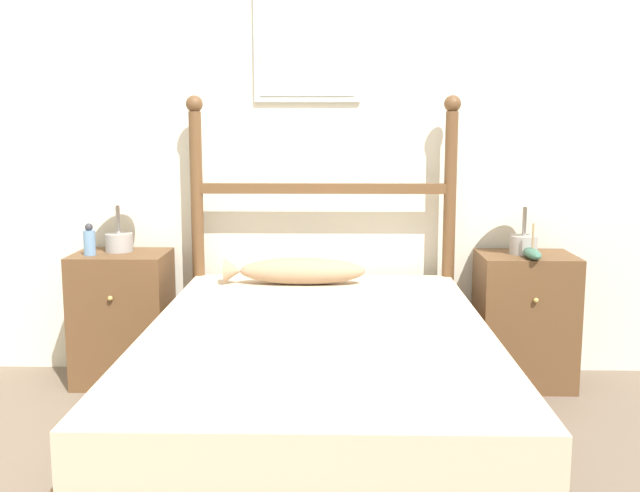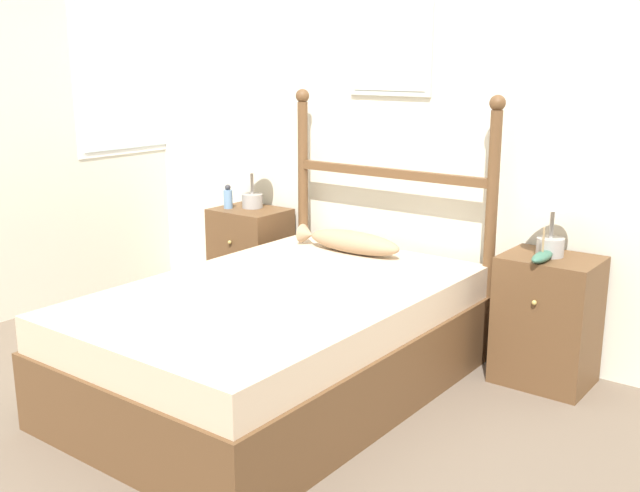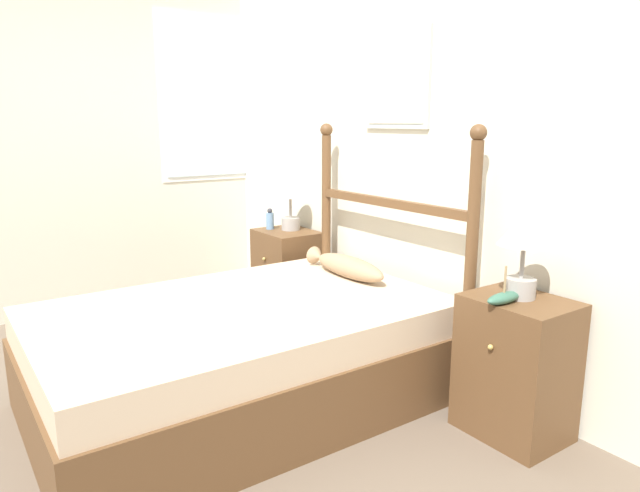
{
  "view_description": "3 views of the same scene",
  "coord_description": "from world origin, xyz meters",
  "px_view_note": "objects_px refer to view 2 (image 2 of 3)",
  "views": [
    {
      "loc": [
        -0.03,
        -2.09,
        1.26
      ],
      "look_at": [
        -0.09,
        0.96,
        0.77
      ],
      "focal_mm": 42.0,
      "sensor_mm": 36.0,
      "label": 1
    },
    {
      "loc": [
        2.12,
        -1.98,
        1.58
      ],
      "look_at": [
        -0.1,
        0.94,
        0.66
      ],
      "focal_mm": 42.0,
      "sensor_mm": 36.0,
      "label": 2
    },
    {
      "loc": [
        2.37,
        -0.63,
        1.42
      ],
      "look_at": [
        -0.11,
        1.1,
        0.76
      ],
      "focal_mm": 32.0,
      "sensor_mm": 36.0,
      "label": 3
    }
  ],
  "objects_px": {
    "bed": "(280,341)",
    "nightstand_right": "(547,320)",
    "model_boat": "(542,256)",
    "table_lamp_right": "(554,201)",
    "bottle": "(228,198)",
    "fish_pillow": "(350,242)",
    "nightstand_left": "(251,258)",
    "table_lamp_left": "(252,166)"
  },
  "relations": [
    {
      "from": "table_lamp_left",
      "to": "model_boat",
      "type": "height_order",
      "value": "table_lamp_left"
    },
    {
      "from": "bed",
      "to": "fish_pillow",
      "type": "xyz_separation_m",
      "value": [
        -0.12,
        0.76,
        0.33
      ]
    },
    {
      "from": "bed",
      "to": "table_lamp_right",
      "type": "bearing_deg",
      "value": 42.64
    },
    {
      "from": "nightstand_right",
      "to": "table_lamp_right",
      "type": "distance_m",
      "value": 0.6
    },
    {
      "from": "table_lamp_left",
      "to": "table_lamp_right",
      "type": "xyz_separation_m",
      "value": [
        1.98,
        -0.03,
        0.0
      ]
    },
    {
      "from": "nightstand_right",
      "to": "fish_pillow",
      "type": "height_order",
      "value": "same"
    },
    {
      "from": "nightstand_left",
      "to": "bottle",
      "type": "xyz_separation_m",
      "value": [
        -0.13,
        -0.06,
        0.39
      ]
    },
    {
      "from": "fish_pillow",
      "to": "table_lamp_right",
      "type": "bearing_deg",
      "value": 7.13
    },
    {
      "from": "table_lamp_left",
      "to": "fish_pillow",
      "type": "height_order",
      "value": "table_lamp_left"
    },
    {
      "from": "bottle",
      "to": "table_lamp_right",
      "type": "bearing_deg",
      "value": 2.1
    },
    {
      "from": "nightstand_right",
      "to": "table_lamp_left",
      "type": "bearing_deg",
      "value": 178.7
    },
    {
      "from": "table_lamp_right",
      "to": "fish_pillow",
      "type": "bearing_deg",
      "value": -172.87
    },
    {
      "from": "nightstand_left",
      "to": "nightstand_right",
      "type": "distance_m",
      "value": 1.98
    },
    {
      "from": "nightstand_left",
      "to": "fish_pillow",
      "type": "height_order",
      "value": "same"
    },
    {
      "from": "table_lamp_right",
      "to": "model_boat",
      "type": "bearing_deg",
      "value": -85.23
    },
    {
      "from": "table_lamp_left",
      "to": "fish_pillow",
      "type": "bearing_deg",
      "value": -10.87
    },
    {
      "from": "model_boat",
      "to": "bed",
      "type": "bearing_deg",
      "value": -141.99
    },
    {
      "from": "table_lamp_right",
      "to": "model_boat",
      "type": "xyz_separation_m",
      "value": [
        0.01,
        -0.13,
        -0.25
      ]
    },
    {
      "from": "nightstand_left",
      "to": "model_boat",
      "type": "xyz_separation_m",
      "value": [
        1.97,
        -0.12,
        0.35
      ]
    },
    {
      "from": "bottle",
      "to": "fish_pillow",
      "type": "relative_size",
      "value": 0.23
    },
    {
      "from": "nightstand_right",
      "to": "table_lamp_right",
      "type": "bearing_deg",
      "value": 145.67
    },
    {
      "from": "bed",
      "to": "nightstand_right",
      "type": "xyz_separation_m",
      "value": [
        0.99,
        0.88,
        0.07
      ]
    },
    {
      "from": "nightstand_right",
      "to": "model_boat",
      "type": "distance_m",
      "value": 0.37
    },
    {
      "from": "table_lamp_right",
      "to": "bottle",
      "type": "distance_m",
      "value": 2.1
    },
    {
      "from": "bottle",
      "to": "fish_pillow",
      "type": "height_order",
      "value": "bottle"
    },
    {
      "from": "bottle",
      "to": "nightstand_left",
      "type": "bearing_deg",
      "value": 27.04
    },
    {
      "from": "nightstand_right",
      "to": "table_lamp_left",
      "type": "height_order",
      "value": "table_lamp_left"
    },
    {
      "from": "bottle",
      "to": "model_boat",
      "type": "height_order",
      "value": "model_boat"
    },
    {
      "from": "table_lamp_left",
      "to": "nightstand_right",
      "type": "bearing_deg",
      "value": -1.3
    },
    {
      "from": "nightstand_right",
      "to": "bottle",
      "type": "distance_m",
      "value": 2.14
    },
    {
      "from": "bottle",
      "to": "model_boat",
      "type": "distance_m",
      "value": 2.1
    },
    {
      "from": "bed",
      "to": "model_boat",
      "type": "distance_m",
      "value": 1.31
    },
    {
      "from": "bed",
      "to": "nightstand_right",
      "type": "distance_m",
      "value": 1.33
    },
    {
      "from": "table_lamp_left",
      "to": "model_boat",
      "type": "distance_m",
      "value": 2.01
    },
    {
      "from": "bed",
      "to": "table_lamp_left",
      "type": "bearing_deg",
      "value": 137.3
    },
    {
      "from": "bottle",
      "to": "model_boat",
      "type": "xyz_separation_m",
      "value": [
        2.1,
        -0.05,
        -0.04
      ]
    },
    {
      "from": "nightstand_left",
      "to": "bottle",
      "type": "height_order",
      "value": "bottle"
    },
    {
      "from": "table_lamp_left",
      "to": "bottle",
      "type": "xyz_separation_m",
      "value": [
        -0.11,
        -0.11,
        -0.2
      ]
    },
    {
      "from": "model_boat",
      "to": "fish_pillow",
      "type": "xyz_separation_m",
      "value": [
        -1.1,
        -0.01,
        -0.09
      ]
    },
    {
      "from": "bed",
      "to": "table_lamp_right",
      "type": "xyz_separation_m",
      "value": [
        0.97,
        0.89,
        0.66
      ]
    },
    {
      "from": "bed",
      "to": "model_boat",
      "type": "bearing_deg",
      "value": 38.01
    },
    {
      "from": "table_lamp_right",
      "to": "model_boat",
      "type": "distance_m",
      "value": 0.28
    }
  ]
}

